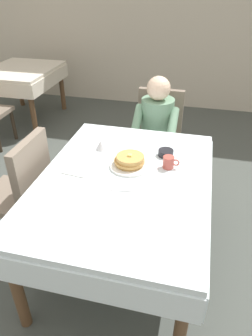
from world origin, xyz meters
name	(u,v)px	position (x,y,z in m)	size (l,w,h in m)	color
ground_plane	(124,256)	(0.00, 0.00, 0.00)	(14.00, 14.00, 0.00)	#474C47
dining_table_main	(124,189)	(0.00, 0.00, 0.65)	(1.12, 1.52, 0.74)	silver
chair_diner	(158,132)	(0.05, 1.17, 0.53)	(0.44, 0.45, 0.93)	#7A6B5B
diner_person	(156,125)	(0.05, 1.01, 0.67)	(0.40, 0.43, 1.12)	gray
chair_left_side	(23,187)	(-0.77, 0.00, 0.53)	(0.45, 0.44, 0.93)	#7A6B5B
plate_breakfast	(130,166)	(0.01, 0.15, 0.75)	(0.28, 0.28, 0.02)	white
breakfast_stack	(130,160)	(0.00, 0.15, 0.79)	(0.21, 0.21, 0.08)	tan
cup_coffee	(169,162)	(0.26, 0.19, 0.78)	(0.11, 0.08, 0.08)	#B24C42
bowl_butter	(166,153)	(0.22, 0.35, 0.76)	(0.11, 0.11, 0.04)	black
syrup_pitcher	(101,145)	(-0.26, 0.33, 0.78)	(0.08, 0.08, 0.07)	silver
fork_left_of_plate	(103,164)	(-0.18, 0.13, 0.74)	(0.18, 0.01, 0.01)	silver
knife_right_of_plate	(157,171)	(0.20, 0.13, 0.74)	(0.20, 0.01, 0.01)	silver
spoon_near_edge	(122,191)	(0.02, -0.14, 0.74)	(0.15, 0.01, 0.01)	silver
napkin_folded	(77,171)	(-0.33, 0.00, 0.74)	(0.17, 0.12, 0.01)	white
background_table_far	(22,77)	(-2.06, 2.28, 0.62)	(0.92, 1.12, 0.74)	silver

